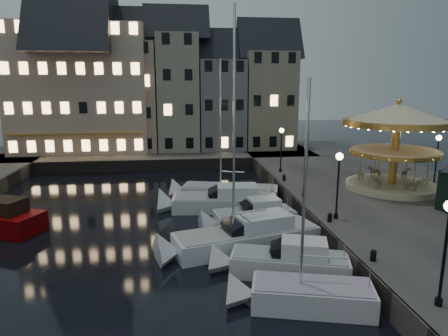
{
  "coord_description": "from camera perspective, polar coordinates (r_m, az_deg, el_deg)",
  "views": [
    {
      "loc": [
        -2.55,
        -21.69,
        9.61
      ],
      "look_at": [
        1.0,
        8.0,
        3.2
      ],
      "focal_mm": 32.0,
      "sensor_mm": 36.0,
      "label": 1
    }
  ],
  "objects": [
    {
      "name": "townhouse_nc",
      "position": [
        51.99,
        -13.08,
        10.87
      ],
      "size": [
        6.82,
        8.0,
        14.8
      ],
      "color": "tan",
      "rests_on": "quay_north"
    },
    {
      "name": "bollard_b",
      "position": [
        25.31,
        14.88,
        -6.77
      ],
      "size": [
        0.3,
        0.3,
        0.57
      ],
      "color": "black",
      "rests_on": "quay_east"
    },
    {
      "name": "quaywall_n",
      "position": [
        44.74,
        -11.1,
        0.31
      ],
      "size": [
        48.0,
        0.15,
        1.3
      ],
      "primitive_type": "cube",
      "color": "#47423A",
      "rests_on": "ground"
    },
    {
      "name": "bollard_c",
      "position": [
        29.79,
        11.36,
        -3.74
      ],
      "size": [
        0.3,
        0.3,
        0.57
      ],
      "color": "black",
      "rests_on": "quay_east"
    },
    {
      "name": "quay_east",
      "position": [
        33.49,
        23.19,
        -4.43
      ],
      "size": [
        16.0,
        56.0,
        1.3
      ],
      "primitive_type": "cube",
      "color": "#474442",
      "rests_on": "ground"
    },
    {
      "name": "motorboat_d",
      "position": [
        27.28,
        3.52,
        -7.13
      ],
      "size": [
        6.52,
        2.87,
        2.15
      ],
      "color": "silver",
      "rests_on": "ground"
    },
    {
      "name": "hotel_corner",
      "position": [
        52.95,
        -19.73,
        11.59
      ],
      "size": [
        17.6,
        9.0,
        16.8
      ],
      "color": "beige",
      "rests_on": "quay_north"
    },
    {
      "name": "streetlamp_d",
      "position": [
        36.83,
        28.17,
        1.92
      ],
      "size": [
        0.44,
        0.44,
        4.17
      ],
      "color": "black",
      "rests_on": "quay_east"
    },
    {
      "name": "townhouse_nf",
      "position": [
        53.04,
        6.14,
        10.59
      ],
      "size": [
        6.82,
        8.0,
        13.8
      ],
      "color": "gray",
      "rests_on": "quay_north"
    },
    {
      "name": "streetlamp_c",
      "position": [
        37.9,
        8.18,
        3.49
      ],
      "size": [
        0.44,
        0.44,
        4.17
      ],
      "color": "black",
      "rests_on": "quay_east"
    },
    {
      "name": "streetlamp_b",
      "position": [
        25.33,
        16.02,
        -1.14
      ],
      "size": [
        0.44,
        0.44,
        4.17
      ],
      "color": "black",
      "rests_on": "quay_east"
    },
    {
      "name": "bollard_a",
      "position": [
        20.66,
        20.55,
        -11.53
      ],
      "size": [
        0.3,
        0.3,
        0.57
      ],
      "color": "black",
      "rests_on": "quay_east"
    },
    {
      "name": "townhouse_na",
      "position": [
        54.43,
        -25.29,
        9.03
      ],
      "size": [
        5.5,
        8.0,
        12.8
      ],
      "color": "gray",
      "rests_on": "quay_north"
    },
    {
      "name": "motorboat_c",
      "position": [
        23.82,
        2.41,
        -9.93
      ],
      "size": [
        9.71,
        4.86,
        12.93
      ],
      "color": "silver",
      "rests_on": "ground"
    },
    {
      "name": "carousel",
      "position": [
        33.88,
        23.44,
        4.99
      ],
      "size": [
        8.16,
        8.16,
        7.14
      ],
      "color": "#C5BA8E",
      "rests_on": "quay_east"
    },
    {
      "name": "quay_north",
      "position": [
        50.79,
        -12.88,
        1.63
      ],
      "size": [
        44.0,
        12.0,
        1.3
      ],
      "primitive_type": "cube",
      "color": "#474442",
      "rests_on": "ground"
    },
    {
      "name": "streetlamp_a",
      "position": [
        16.96,
        29.2,
        -8.76
      ],
      "size": [
        0.44,
        0.44,
        4.17
      ],
      "color": "black",
      "rests_on": "quay_east"
    },
    {
      "name": "quaywall_e",
      "position": [
        30.34,
        9.92,
        -5.27
      ],
      "size": [
        0.15,
        44.0,
        1.3
      ],
      "primitive_type": "cube",
      "color": "#47423A",
      "rests_on": "ground"
    },
    {
      "name": "motorboat_b",
      "position": [
        21.02,
        8.12,
        -13.3
      ],
      "size": [
        6.93,
        3.71,
        2.15
      ],
      "color": "silver",
      "rests_on": "ground"
    },
    {
      "name": "motorboat_f",
      "position": [
        33.71,
        -0.13,
        -3.53
      ],
      "size": [
        8.97,
        4.48,
        11.95
      ],
      "color": "silver",
      "rests_on": "ground"
    },
    {
      "name": "motorboat_a",
      "position": [
        18.49,
        10.62,
        -17.52
      ],
      "size": [
        6.29,
        3.35,
        10.34
      ],
      "color": "silver",
      "rests_on": "ground"
    },
    {
      "name": "townhouse_nb",
      "position": [
        52.97,
        -19.67,
        9.96
      ],
      "size": [
        6.16,
        8.0,
        13.8
      ],
      "color": "#A08D7A",
      "rests_on": "quay_north"
    },
    {
      "name": "bollard_d",
      "position": [
        34.88,
        8.58,
        -1.31
      ],
      "size": [
        0.3,
        0.3,
        0.57
      ],
      "color": "black",
      "rests_on": "quay_east"
    },
    {
      "name": "townhouse_nd",
      "position": [
        51.7,
        -6.63,
        11.65
      ],
      "size": [
        5.5,
        8.0,
        15.8
      ],
      "color": "gray",
      "rests_on": "quay_north"
    },
    {
      "name": "ground",
      "position": [
        23.86,
        -0.1,
        -11.65
      ],
      "size": [
        160.0,
        160.0,
        0.0
      ],
      "primitive_type": "plane",
      "color": "black",
      "rests_on": "ground"
    },
    {
      "name": "townhouse_ne",
      "position": [
        52.05,
        -0.48,
        10.08
      ],
      "size": [
        6.16,
        8.0,
        12.8
      ],
      "color": "slate",
      "rests_on": "quay_north"
    },
    {
      "name": "motorboat_e",
      "position": [
        30.79,
        -0.64,
        -4.83
      ],
      "size": [
        9.06,
        3.41,
        2.15
      ],
      "color": "silver",
      "rests_on": "ground"
    }
  ]
}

